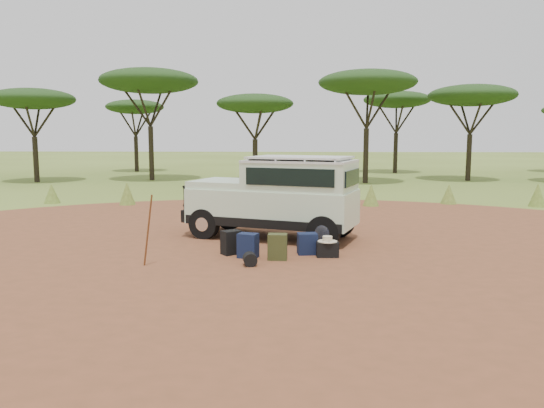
{
  "coord_description": "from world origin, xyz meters",
  "views": [
    {
      "loc": [
        0.26,
        -10.95,
        2.59
      ],
      "look_at": [
        -0.29,
        1.15,
        1.0
      ],
      "focal_mm": 35.0,
      "sensor_mm": 36.0,
      "label": 1
    }
  ],
  "objects_px": {
    "safari_vehicle": "(278,199)",
    "backpack_black": "(231,243)",
    "backpack_olive": "(278,247)",
    "walking_staff": "(148,231)",
    "backpack_navy": "(248,246)",
    "hard_case": "(327,249)",
    "duffel_navy": "(307,244)"
  },
  "relations": [
    {
      "from": "backpack_olive",
      "to": "walking_staff",
      "type": "bearing_deg",
      "value": -162.99
    },
    {
      "from": "safari_vehicle",
      "to": "backpack_olive",
      "type": "distance_m",
      "value": 2.44
    },
    {
      "from": "backpack_olive",
      "to": "duffel_navy",
      "type": "bearing_deg",
      "value": 42.5
    },
    {
      "from": "backpack_olive",
      "to": "backpack_black",
      "type": "bearing_deg",
      "value": 158.35
    },
    {
      "from": "walking_staff",
      "to": "hard_case",
      "type": "relative_size",
      "value": 3.15
    },
    {
      "from": "backpack_navy",
      "to": "duffel_navy",
      "type": "relative_size",
      "value": 1.12
    },
    {
      "from": "duffel_navy",
      "to": "safari_vehicle",
      "type": "bearing_deg",
      "value": 103.77
    },
    {
      "from": "backpack_black",
      "to": "walking_staff",
      "type": "bearing_deg",
      "value": -179.52
    },
    {
      "from": "backpack_black",
      "to": "backpack_olive",
      "type": "height_order",
      "value": "backpack_olive"
    },
    {
      "from": "backpack_black",
      "to": "hard_case",
      "type": "distance_m",
      "value": 2.08
    },
    {
      "from": "safari_vehicle",
      "to": "backpack_black",
      "type": "distance_m",
      "value": 2.22
    },
    {
      "from": "backpack_navy",
      "to": "hard_case",
      "type": "relative_size",
      "value": 1.14
    },
    {
      "from": "backpack_navy",
      "to": "backpack_olive",
      "type": "relative_size",
      "value": 0.96
    },
    {
      "from": "duffel_navy",
      "to": "hard_case",
      "type": "xyz_separation_m",
      "value": [
        0.42,
        -0.21,
        -0.07
      ]
    },
    {
      "from": "walking_staff",
      "to": "hard_case",
      "type": "xyz_separation_m",
      "value": [
        3.57,
        1.0,
        -0.56
      ]
    },
    {
      "from": "backpack_black",
      "to": "duffel_navy",
      "type": "distance_m",
      "value": 1.66
    },
    {
      "from": "backpack_olive",
      "to": "hard_case",
      "type": "distance_m",
      "value": 1.11
    },
    {
      "from": "backpack_black",
      "to": "backpack_navy",
      "type": "distance_m",
      "value": 0.51
    },
    {
      "from": "safari_vehicle",
      "to": "backpack_olive",
      "type": "bearing_deg",
      "value": -69.22
    },
    {
      "from": "duffel_navy",
      "to": "backpack_olive",
      "type": "bearing_deg",
      "value": -147.35
    },
    {
      "from": "safari_vehicle",
      "to": "walking_staff",
      "type": "distance_m",
      "value": 3.88
    },
    {
      "from": "walking_staff",
      "to": "hard_case",
      "type": "distance_m",
      "value": 3.75
    },
    {
      "from": "backpack_navy",
      "to": "hard_case",
      "type": "bearing_deg",
      "value": 24.04
    },
    {
      "from": "walking_staff",
      "to": "backpack_black",
      "type": "xyz_separation_m",
      "value": [
        1.49,
        1.12,
        -0.46
      ]
    },
    {
      "from": "safari_vehicle",
      "to": "backpack_black",
      "type": "relative_size",
      "value": 8.54
    },
    {
      "from": "safari_vehicle",
      "to": "duffel_navy",
      "type": "relative_size",
      "value": 9.63
    },
    {
      "from": "backpack_black",
      "to": "backpack_navy",
      "type": "xyz_separation_m",
      "value": [
        0.4,
        -0.32,
        -0.0
      ]
    },
    {
      "from": "safari_vehicle",
      "to": "hard_case",
      "type": "distance_m",
      "value": 2.44
    },
    {
      "from": "backpack_navy",
      "to": "backpack_black",
      "type": "bearing_deg",
      "value": 159.0
    },
    {
      "from": "walking_staff",
      "to": "hard_case",
      "type": "height_order",
      "value": "walking_staff"
    },
    {
      "from": "backpack_black",
      "to": "backpack_olive",
      "type": "bearing_deg",
      "value": -60.2
    },
    {
      "from": "safari_vehicle",
      "to": "backpack_olive",
      "type": "height_order",
      "value": "safari_vehicle"
    }
  ]
}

